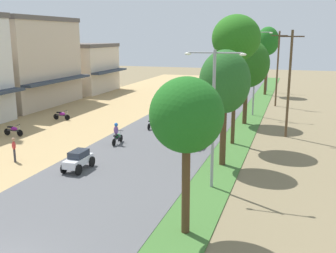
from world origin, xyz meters
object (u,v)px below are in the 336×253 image
Objects in this scene: motorbike_ahead_second at (117,134)px; streetlamp_near at (213,110)px; parked_motorbike_fourth at (62,115)px; utility_pole_far at (277,68)px; median_tree_fifth at (268,42)px; car_hatchback_charcoal at (193,138)px; streetlamp_mid at (255,68)px; motorbike_ahead_third at (151,123)px; median_tree_third at (236,39)px; car_van_silver at (205,107)px; median_tree_second at (225,82)px; streetlamp_far at (268,61)px; pedestrian_on_shoulder at (14,148)px; utility_pole_near at (289,82)px; parked_motorbike_third at (14,130)px; median_tree_fourth at (247,64)px; median_tree_nearest at (187,116)px; car_sedan_white at (78,159)px; car_sedan_red at (231,97)px.

streetlamp_near is at bearing -36.51° from motorbike_ahead_second.
utility_pole_far is (19.26, 14.67, 3.90)m from parked_motorbike_fourth.
car_hatchback_charcoal is (-2.95, -28.69, -6.45)m from median_tree_fifth.
median_tree_fifth is at bearing 53.25° from parked_motorbike_fourth.
motorbike_ahead_third is at bearing -131.43° from streetlamp_mid.
median_tree_fifth reaches higher than streetlamp_mid.
median_tree_third is 3.94× the size of car_van_silver.
streetlamp_far is at bearing 89.80° from median_tree_second.
streetlamp_mid reaches higher than car_hatchback_charcoal.
pedestrian_on_shoulder is (4.31, -12.37, 0.41)m from parked_motorbike_fourth.
utility_pole_near is at bearing 36.85° from pedestrian_on_shoulder.
parked_motorbike_fourth is (0.30, 6.65, 0.00)m from parked_motorbike_third.
utility_pole_far is at bearing 53.93° from car_van_silver.
car_van_silver is at bearing -153.40° from streetlamp_mid.
streetlamp_far is 27.29m from utility_pole_near.
pedestrian_on_shoulder is at bearing -128.29° from median_tree_fourth.
parked_motorbike_third is 0.21× the size of utility_pole_far.
median_tree_nearest is at bearing -46.29° from parked_motorbike_fourth.
streetlamp_far reaches higher than car_sedan_white.
median_tree_fifth is at bearing 89.65° from median_tree_second.
car_hatchback_charcoal is at bearing 102.71° from median_tree_nearest.
median_tree_fourth is at bearing -91.07° from median_tree_fifth.
motorbike_ahead_third is at bearing -116.48° from car_van_silver.
car_van_silver reaches higher than parked_motorbike_fourth.
car_hatchback_charcoal is (-4.80, -20.05, -3.71)m from utility_pole_far.
parked_motorbike_third is 0.90× the size of car_hatchback_charcoal.
median_tree_fifth is (17.71, 29.96, 6.64)m from parked_motorbike_third.
car_sedan_white is at bearing -110.51° from utility_pole_far.
median_tree_second reaches higher than car_sedan_red.
median_tree_fourth is at bearing 74.20° from car_hatchback_charcoal.
median_tree_fifth is 3.79× the size of car_van_silver.
median_tree_fourth reaches higher than median_tree_nearest.
median_tree_third is (17.05, -3.56, 7.26)m from parked_motorbike_fourth.
utility_pole_near is (3.79, 3.58, -3.39)m from median_tree_third.
parked_motorbike_third is at bearing -169.91° from median_tree_third.
streetlamp_near is at bearing -105.31° from utility_pole_near.
utility_pole_near is at bearing 67.62° from median_tree_second.
car_hatchback_charcoal reaches higher than car_sedan_red.
median_tree_fifth is 10.93m from car_sedan_red.
car_hatchback_charcoal is at bearing -139.78° from utility_pole_near.
median_tree_second is 16.88m from streetlamp_mid.
utility_pole_near is (3.50, -8.06, -0.46)m from streetlamp_mid.
median_tree_second is 0.93× the size of median_tree_fourth.
streetlamp_near reaches higher than motorbike_ahead_third.
parked_motorbike_third is 20.83m from median_tree_fourth.
car_hatchback_charcoal is at bearing -42.82° from motorbike_ahead_third.
car_hatchback_charcoal is (-6.38, -5.40, -3.68)m from utility_pole_near.
car_van_silver is at bearing 98.46° from car_hatchback_charcoal.
car_van_silver is at bearing 63.52° from motorbike_ahead_third.
pedestrian_on_shoulder is at bearing -114.18° from motorbike_ahead_third.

